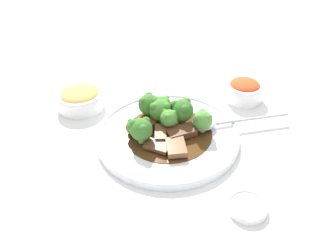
{
  "coord_description": "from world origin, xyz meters",
  "views": [
    {
      "loc": [
        -0.09,
        0.55,
        0.47
      ],
      "look_at": [
        0.0,
        0.0,
        0.03
      ],
      "focal_mm": 35.0,
      "sensor_mm": 36.0,
      "label": 1
    }
  ],
  "objects_px": {
    "broccoli_floret_5": "(133,127)",
    "beef_strip_4": "(157,146)",
    "side_bowl_appetizer": "(80,98)",
    "main_plate": "(168,135)",
    "broccoli_floret_7": "(160,109)",
    "broccoli_floret_6": "(141,129)",
    "beef_strip_0": "(181,132)",
    "beef_strip_2": "(145,125)",
    "serving_spoon": "(212,123)",
    "side_bowl_kimchi": "(244,90)",
    "beef_strip_1": "(176,147)",
    "sauce_dish": "(247,207)",
    "beef_strip_3": "(161,133)",
    "broccoli_floret_0": "(182,110)",
    "broccoli_floret_2": "(168,118)",
    "broccoli_floret_4": "(203,120)",
    "broccoli_floret_1": "(149,104)",
    "broccoli_floret_3": "(163,103)"
  },
  "relations": [
    {
      "from": "beef_strip_1",
      "to": "sauce_dish",
      "type": "xyz_separation_m",
      "value": [
        -0.14,
        0.11,
        -0.02
      ]
    },
    {
      "from": "side_bowl_kimchi",
      "to": "side_bowl_appetizer",
      "type": "xyz_separation_m",
      "value": [
        0.4,
        0.1,
        -0.0
      ]
    },
    {
      "from": "broccoli_floret_1",
      "to": "broccoli_floret_4",
      "type": "distance_m",
      "value": 0.13
    },
    {
      "from": "beef_strip_2",
      "to": "sauce_dish",
      "type": "bearing_deg",
      "value": 141.75
    },
    {
      "from": "beef_strip_3",
      "to": "broccoli_floret_4",
      "type": "relative_size",
      "value": 1.12
    },
    {
      "from": "broccoli_floret_5",
      "to": "sauce_dish",
      "type": "height_order",
      "value": "broccoli_floret_5"
    },
    {
      "from": "beef_strip_1",
      "to": "broccoli_floret_6",
      "type": "relative_size",
      "value": 1.1
    },
    {
      "from": "main_plate",
      "to": "beef_strip_0",
      "type": "height_order",
      "value": "beef_strip_0"
    },
    {
      "from": "beef_strip_4",
      "to": "broccoli_floret_7",
      "type": "distance_m",
      "value": 0.09
    },
    {
      "from": "broccoli_floret_2",
      "to": "side_bowl_kimchi",
      "type": "xyz_separation_m",
      "value": [
        -0.17,
        -0.18,
        -0.02
      ]
    },
    {
      "from": "beef_strip_2",
      "to": "beef_strip_3",
      "type": "bearing_deg",
      "value": 150.26
    },
    {
      "from": "broccoli_floret_2",
      "to": "side_bowl_appetizer",
      "type": "relative_size",
      "value": 0.42
    },
    {
      "from": "side_bowl_appetizer",
      "to": "broccoli_floret_1",
      "type": "bearing_deg",
      "value": 167.49
    },
    {
      "from": "main_plate",
      "to": "broccoli_floret_0",
      "type": "height_order",
      "value": "broccoli_floret_0"
    },
    {
      "from": "beef_strip_3",
      "to": "side_bowl_kimchi",
      "type": "distance_m",
      "value": 0.27
    },
    {
      "from": "sauce_dish",
      "to": "main_plate",
      "type": "bearing_deg",
      "value": -45.02
    },
    {
      "from": "broccoli_floret_7",
      "to": "serving_spoon",
      "type": "height_order",
      "value": "broccoli_floret_7"
    },
    {
      "from": "beef_strip_2",
      "to": "sauce_dish",
      "type": "xyz_separation_m",
      "value": [
        -0.22,
        0.17,
        -0.02
      ]
    },
    {
      "from": "beef_strip_0",
      "to": "broccoli_floret_4",
      "type": "relative_size",
      "value": 1.43
    },
    {
      "from": "beef_strip_4",
      "to": "serving_spoon",
      "type": "xyz_separation_m",
      "value": [
        -0.11,
        -0.09,
        0.0
      ]
    },
    {
      "from": "beef_strip_4",
      "to": "side_bowl_appetizer",
      "type": "relative_size",
      "value": 0.49
    },
    {
      "from": "broccoli_floret_5",
      "to": "beef_strip_4",
      "type": "bearing_deg",
      "value": 151.67
    },
    {
      "from": "broccoli_floret_0",
      "to": "side_bowl_kimchi",
      "type": "height_order",
      "value": "broccoli_floret_0"
    },
    {
      "from": "broccoli_floret_5",
      "to": "broccoli_floret_7",
      "type": "bearing_deg",
      "value": -129.32
    },
    {
      "from": "main_plate",
      "to": "beef_strip_1",
      "type": "distance_m",
      "value": 0.06
    },
    {
      "from": "beef_strip_3",
      "to": "main_plate",
      "type": "bearing_deg",
      "value": -129.08
    },
    {
      "from": "broccoli_floret_2",
      "to": "serving_spoon",
      "type": "height_order",
      "value": "broccoli_floret_2"
    },
    {
      "from": "beef_strip_0",
      "to": "beef_strip_3",
      "type": "distance_m",
      "value": 0.04
    },
    {
      "from": "beef_strip_3",
      "to": "broccoli_floret_0",
      "type": "relative_size",
      "value": 1.0
    },
    {
      "from": "broccoli_floret_0",
      "to": "side_bowl_appetizer",
      "type": "xyz_separation_m",
      "value": [
        0.26,
        -0.05,
        -0.03
      ]
    },
    {
      "from": "beef_strip_1",
      "to": "broccoli_floret_3",
      "type": "relative_size",
      "value": 1.4
    },
    {
      "from": "broccoli_floret_1",
      "to": "broccoli_floret_4",
      "type": "height_order",
      "value": "broccoli_floret_1"
    },
    {
      "from": "broccoli_floret_7",
      "to": "broccoli_floret_6",
      "type": "bearing_deg",
      "value": 71.65
    },
    {
      "from": "main_plate",
      "to": "beef_strip_0",
      "type": "relative_size",
      "value": 4.36
    },
    {
      "from": "beef_strip_0",
      "to": "broccoli_floret_5",
      "type": "xyz_separation_m",
      "value": [
        0.1,
        0.02,
        0.02
      ]
    },
    {
      "from": "beef_strip_2",
      "to": "beef_strip_4",
      "type": "xyz_separation_m",
      "value": [
        -0.04,
        0.06,
        -0.0
      ]
    },
    {
      "from": "broccoli_floret_1",
      "to": "serving_spoon",
      "type": "distance_m",
      "value": 0.15
    },
    {
      "from": "side_bowl_appetizer",
      "to": "main_plate",
      "type": "bearing_deg",
      "value": 159.76
    },
    {
      "from": "broccoli_floret_4",
      "to": "broccoli_floret_0",
      "type": "bearing_deg",
      "value": -28.64
    },
    {
      "from": "beef_strip_2",
      "to": "broccoli_floret_2",
      "type": "bearing_deg",
      "value": -176.31
    },
    {
      "from": "broccoli_floret_1",
      "to": "broccoli_floret_7",
      "type": "height_order",
      "value": "broccoli_floret_1"
    },
    {
      "from": "beef_strip_2",
      "to": "broccoli_floret_0",
      "type": "relative_size",
      "value": 1.46
    },
    {
      "from": "beef_strip_0",
      "to": "side_bowl_appetizer",
      "type": "relative_size",
      "value": 0.62
    },
    {
      "from": "side_bowl_kimchi",
      "to": "side_bowl_appetizer",
      "type": "distance_m",
      "value": 0.41
    },
    {
      "from": "main_plate",
      "to": "serving_spoon",
      "type": "bearing_deg",
      "value": -158.3
    },
    {
      "from": "beef_strip_2",
      "to": "broccoli_floret_4",
      "type": "xyz_separation_m",
      "value": [
        -0.13,
        -0.01,
        0.02
      ]
    },
    {
      "from": "main_plate",
      "to": "beef_strip_3",
      "type": "height_order",
      "value": "beef_strip_3"
    },
    {
      "from": "broccoli_floret_4",
      "to": "beef_strip_4",
      "type": "bearing_deg",
      "value": 39.26
    },
    {
      "from": "broccoli_floret_4",
      "to": "sauce_dish",
      "type": "height_order",
      "value": "broccoli_floret_4"
    },
    {
      "from": "beef_strip_0",
      "to": "broccoli_floret_4",
      "type": "distance_m",
      "value": 0.05
    }
  ]
}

